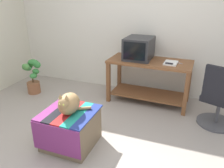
# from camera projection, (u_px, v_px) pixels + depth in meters

# --- Properties ---
(ground_plane) EXTENTS (14.00, 14.00, 0.00)m
(ground_plane) POSITION_uv_depth(u_px,v_px,m) (86.00, 154.00, 2.62)
(ground_plane) COLOR #9E9389
(back_wall) EXTENTS (8.00, 0.10, 2.60)m
(back_wall) POSITION_uv_depth(u_px,v_px,m) (137.00, 19.00, 3.90)
(back_wall) COLOR silver
(back_wall) RESTS_ON ground_plane
(desk) EXTENTS (1.34, 0.64, 0.72)m
(desk) POSITION_uv_depth(u_px,v_px,m) (149.00, 74.00, 3.70)
(desk) COLOR brown
(desk) RESTS_ON ground_plane
(tv_monitor) EXTENTS (0.43, 0.53, 0.35)m
(tv_monitor) POSITION_uv_depth(u_px,v_px,m) (139.00, 48.00, 3.64)
(tv_monitor) COLOR #28282B
(tv_monitor) RESTS_ON desk
(keyboard) EXTENTS (0.41, 0.18, 0.02)m
(keyboard) POSITION_uv_depth(u_px,v_px,m) (137.00, 61.00, 3.55)
(keyboard) COLOR #333338
(keyboard) RESTS_ON desk
(book) EXTENTS (0.20, 0.27, 0.02)m
(book) POSITION_uv_depth(u_px,v_px,m) (171.00, 63.00, 3.45)
(book) COLOR white
(book) RESTS_ON desk
(ottoman_with_blanket) EXTENTS (0.60, 0.61, 0.45)m
(ottoman_with_blanket) POSITION_uv_depth(u_px,v_px,m) (70.00, 128.00, 2.71)
(ottoman_with_blanket) COLOR #7A664C
(ottoman_with_blanket) RESTS_ON ground_plane
(cat) EXTENTS (0.34, 0.37, 0.29)m
(cat) POSITION_uv_depth(u_px,v_px,m) (69.00, 103.00, 2.55)
(cat) COLOR #9E7A4C
(cat) RESTS_ON ottoman_with_blanket
(potted_plant) EXTENTS (0.37, 0.31, 0.61)m
(potted_plant) POSITION_uv_depth(u_px,v_px,m) (33.00, 76.00, 4.09)
(potted_plant) COLOR brown
(potted_plant) RESTS_ON ground_plane
(office_chair) EXTENTS (0.54, 0.55, 0.89)m
(office_chair) POSITION_uv_depth(u_px,v_px,m) (219.00, 101.00, 3.03)
(office_chair) COLOR #4C4C51
(office_chair) RESTS_ON ground_plane
(stapler) EXTENTS (0.11, 0.05, 0.04)m
(stapler) POSITION_uv_depth(u_px,v_px,m) (169.00, 64.00, 3.36)
(stapler) COLOR black
(stapler) RESTS_ON desk
(pen) EXTENTS (0.13, 0.06, 0.01)m
(pen) POSITION_uv_depth(u_px,v_px,m) (178.00, 63.00, 3.47)
(pen) COLOR #B7B7BC
(pen) RESTS_ON desk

